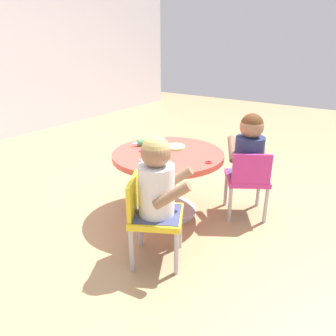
% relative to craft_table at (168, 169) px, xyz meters
% --- Properties ---
extents(ground_plane, '(10.00, 10.00, 0.00)m').
position_rel_craft_table_xyz_m(ground_plane, '(0.00, 0.00, -0.36)').
color(ground_plane, tan).
extents(craft_table, '(0.83, 0.83, 0.49)m').
position_rel_craft_table_xyz_m(craft_table, '(0.00, 0.00, 0.00)').
color(craft_table, silver).
rests_on(craft_table, ground).
extents(child_chair_left, '(0.41, 0.41, 0.54)m').
position_rel_craft_table_xyz_m(child_chair_left, '(-0.54, -0.25, -0.06)').
color(child_chair_left, '#B7B7BC').
rests_on(child_chair_left, ground).
extents(seated_child_left, '(0.40, 0.43, 0.51)m').
position_rel_craft_table_xyz_m(seated_child_left, '(-0.52, -0.28, 0.17)').
color(seated_child_left, '#3F4772').
rests_on(seated_child_left, ground).
extents(child_chair_right, '(0.41, 0.41, 0.54)m').
position_rel_craft_table_xyz_m(child_chair_right, '(0.28, -0.52, -0.06)').
color(child_chair_right, '#B7B7BC').
rests_on(child_chair_right, ground).
extents(seated_child_right, '(0.44, 0.41, 0.51)m').
position_rel_craft_table_xyz_m(seated_child_right, '(0.32, -0.50, 0.17)').
color(seated_child_right, '#3F4772').
rests_on(seated_child_right, ground).
extents(rolling_pin, '(0.21, 0.13, 0.05)m').
position_rel_craft_table_xyz_m(rolling_pin, '(0.06, 0.25, 0.15)').
color(rolling_pin, green).
rests_on(rolling_pin, craft_table).
extents(craft_scissors, '(0.14, 0.07, 0.01)m').
position_rel_craft_table_xyz_m(craft_scissors, '(-0.17, 0.05, 0.13)').
color(craft_scissors, silver).
rests_on(craft_scissors, craft_table).
extents(playdough_blob_0, '(0.16, 0.16, 0.02)m').
position_rel_craft_table_xyz_m(playdough_blob_0, '(0.12, 0.02, 0.14)').
color(playdough_blob_0, '#B2E58C').
rests_on(playdough_blob_0, craft_table).
extents(cookie_cutter_0, '(0.05, 0.05, 0.01)m').
position_rel_craft_table_xyz_m(cookie_cutter_0, '(-0.08, 0.18, 0.13)').
color(cookie_cutter_0, '#D83FA5').
rests_on(cookie_cutter_0, craft_table).
extents(cookie_cutter_1, '(0.05, 0.05, 0.01)m').
position_rel_craft_table_xyz_m(cookie_cutter_1, '(-0.02, -0.35, 0.13)').
color(cookie_cutter_1, red).
rests_on(cookie_cutter_1, craft_table).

